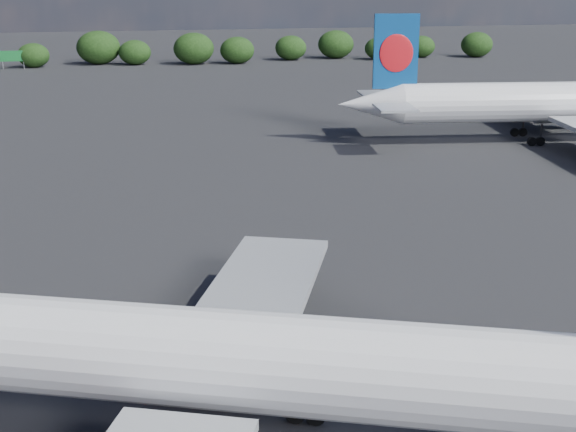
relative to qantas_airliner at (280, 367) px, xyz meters
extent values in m
plane|color=black|center=(-12.48, 62.10, -4.79)|extent=(500.00, 500.00, 0.00)
cylinder|color=white|center=(-1.56, 0.64, 0.16)|extent=(36.66, 18.79, 4.94)
cube|color=#A4A8AC|center=(1.47, 13.29, -1.43)|extent=(13.43, 20.74, 0.54)
cylinder|color=red|center=(-2.23, 9.46, -2.71)|extent=(5.59, 4.34, 2.67)
cube|color=#A4A8AC|center=(-2.23, 9.46, -2.02)|extent=(2.13, 1.10, 1.19)
cylinder|color=black|center=(1.39, 2.64, -3.31)|extent=(0.36, 0.36, 2.47)
cylinder|color=black|center=(1.39, 2.64, -4.24)|extent=(1.18, 0.82, 1.09)
cylinder|color=black|center=(2.40, 2.22, -4.24)|extent=(1.18, 0.82, 1.09)
cylinder|color=white|center=(53.40, 68.14, 0.80)|extent=(42.87, 11.22, 5.59)
cone|color=white|center=(27.90, 71.57, 0.80)|extent=(9.61, 6.74, 5.59)
cube|color=navy|center=(31.23, 71.12, 7.96)|extent=(6.17, 1.38, 10.07)
ellipsoid|color=red|center=(31.18, 70.79, 7.76)|extent=(4.69, 0.85, 5.15)
ellipsoid|color=red|center=(31.27, 71.46, 7.76)|extent=(4.69, 0.85, 5.15)
cube|color=#A4A8AC|center=(29.30, 65.18, 1.25)|extent=(5.88, 7.32, 0.34)
cube|color=#A4A8AC|center=(30.94, 77.37, 1.25)|extent=(5.88, 7.32, 0.34)
cube|color=#A4A8AC|center=(57.55, 82.25, -0.99)|extent=(10.19, 23.14, 0.62)
cylinder|color=#A4A8AC|center=(59.02, 76.41, -2.44)|extent=(5.95, 3.74, 3.02)
cube|color=#A4A8AC|center=(59.02, 76.41, -1.66)|extent=(2.48, 0.66, 1.34)
cylinder|color=black|center=(50.73, 65.11, -3.11)|extent=(0.35, 0.35, 2.80)
cylinder|color=black|center=(50.73, 65.11, -4.17)|extent=(1.29, 0.66, 1.23)
cylinder|color=black|center=(49.51, 65.27, -4.17)|extent=(1.29, 0.66, 1.23)
cylinder|color=black|center=(51.63, 71.76, -3.11)|extent=(0.35, 0.35, 2.80)
cylinder|color=black|center=(51.63, 71.76, -4.17)|extent=(1.29, 0.66, 1.23)
cylinder|color=black|center=(50.41, 71.93, -4.17)|extent=(1.29, 0.66, 1.23)
cube|color=#136228|center=(-30.48, 178.10, -1.59)|extent=(6.00, 0.30, 2.60)
cylinder|color=gray|center=(-32.98, 178.10, -3.79)|extent=(0.20, 0.20, 2.00)
cylinder|color=gray|center=(-27.98, 178.10, -3.79)|extent=(0.20, 0.20, 2.00)
cube|color=#EEAF15|center=(-0.48, 184.10, -0.79)|extent=(5.00, 0.30, 3.00)
cylinder|color=gray|center=(-0.48, 184.10, -3.54)|extent=(0.30, 0.30, 2.50)
ellipsoid|color=black|center=(-25.69, 180.29, -1.73)|extent=(7.96, 6.74, 6.12)
ellipsoid|color=black|center=(-9.57, 184.45, -0.45)|extent=(11.27, 9.54, 8.67)
ellipsoid|color=black|center=(-0.38, 181.01, -1.58)|extent=(8.34, 7.05, 6.41)
ellipsoid|color=black|center=(14.77, 179.19, -0.71)|extent=(10.61, 8.98, 8.16)
ellipsoid|color=black|center=(26.11, 178.23, -1.29)|extent=(9.10, 7.70, 7.00)
ellipsoid|color=black|center=(41.84, 183.88, -1.45)|extent=(8.68, 7.34, 6.68)
ellipsoid|color=black|center=(55.19, 185.72, -0.90)|extent=(10.11, 8.55, 7.78)
ellipsoid|color=black|center=(65.91, 179.85, -1.74)|extent=(7.94, 6.72, 6.10)
ellipsoid|color=black|center=(79.65, 183.27, -1.76)|extent=(7.88, 6.67, 6.06)
ellipsoid|color=black|center=(95.33, 180.55, -1.27)|extent=(9.15, 7.74, 7.04)
camera|label=1|loc=(-7.16, -34.19, 18.25)|focal=50.00mm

